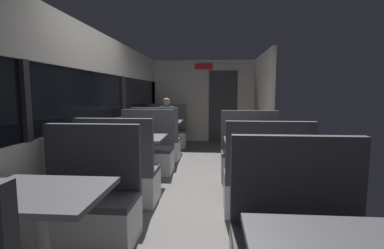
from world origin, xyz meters
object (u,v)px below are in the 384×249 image
at_px(bench_near_window_facing_entry, 87,207).
at_px(dining_table_far_window, 163,125).
at_px(bench_rear_aisle_facing_end, 266,186).
at_px(bench_far_window_facing_entry, 168,134).
at_px(seated_passenger, 167,126).
at_px(dining_table_mid_window, 135,143).
at_px(dining_table_rear_aisle, 257,148).
at_px(coffee_cup_primary, 167,119).
at_px(bench_mid_window_facing_entry, 146,154).
at_px(bench_rear_aisle_facing_entry, 250,158).
at_px(bench_mid_window_facing_end, 120,177).
at_px(bench_far_window_facing_end, 157,144).
at_px(dining_table_near_window, 40,205).

distance_m(bench_near_window_facing_entry, dining_table_far_window, 3.96).
distance_m(dining_table_far_window, bench_rear_aisle_facing_end, 3.70).
bearing_deg(bench_rear_aisle_facing_end, bench_far_window_facing_entry, 114.53).
bearing_deg(seated_passenger, bench_near_window_facing_entry, -90.00).
relative_size(dining_table_mid_window, dining_table_far_window, 1.00).
bearing_deg(dining_table_rear_aisle, coffee_cup_primary, 123.30).
bearing_deg(dining_table_far_window, dining_table_mid_window, -90.00).
bearing_deg(dining_table_rear_aisle, bench_near_window_facing_entry, -141.48).
bearing_deg(bench_mid_window_facing_entry, bench_near_window_facing_entry, -90.00).
relative_size(bench_near_window_facing_entry, bench_rear_aisle_facing_entry, 1.00).
bearing_deg(coffee_cup_primary, bench_rear_aisle_facing_end, -62.71).
height_order(bench_near_window_facing_entry, bench_mid_window_facing_entry, same).
height_order(dining_table_far_window, bench_rear_aisle_facing_end, bench_rear_aisle_facing_end).
height_order(dining_table_mid_window, bench_rear_aisle_facing_entry, bench_rear_aisle_facing_entry).
relative_size(bench_mid_window_facing_end, seated_passenger, 0.87).
bearing_deg(dining_table_rear_aisle, bench_far_window_facing_end, 134.45).
xyz_separation_m(dining_table_mid_window, bench_mid_window_facing_end, (0.00, -0.70, -0.31)).
relative_size(dining_table_far_window, dining_table_rear_aisle, 1.00).
relative_size(bench_far_window_facing_entry, bench_rear_aisle_facing_end, 1.00).
xyz_separation_m(bench_mid_window_facing_end, dining_table_rear_aisle, (1.79, 0.50, 0.31)).
bearing_deg(dining_table_rear_aisle, bench_far_window_facing_entry, 119.04).
bearing_deg(bench_mid_window_facing_end, bench_rear_aisle_facing_end, -6.38).
height_order(bench_mid_window_facing_entry, seated_passenger, seated_passenger).
bearing_deg(dining_table_far_window, bench_far_window_facing_end, -90.00).
bearing_deg(bench_mid_window_facing_entry, dining_table_mid_window, -90.00).
xyz_separation_m(bench_mid_window_facing_end, seated_passenger, (0.00, 3.65, 0.21)).
distance_m(bench_near_window_facing_entry, bench_far_window_facing_entry, 4.65).
relative_size(bench_rear_aisle_facing_entry, seated_passenger, 0.87).
relative_size(dining_table_mid_window, coffee_cup_primary, 10.00).
bearing_deg(bench_rear_aisle_facing_entry, dining_table_far_window, 134.45).
height_order(bench_mid_window_facing_end, bench_rear_aisle_facing_entry, same).
distance_m(bench_near_window_facing_entry, dining_table_rear_aisle, 2.31).
distance_m(bench_far_window_facing_end, seated_passenger, 1.34).
xyz_separation_m(bench_near_window_facing_entry, bench_rear_aisle_facing_end, (1.79, 0.73, 0.00)).
distance_m(bench_far_window_facing_end, bench_far_window_facing_entry, 1.40).
bearing_deg(bench_far_window_facing_entry, coffee_cup_primary, -80.79).
bearing_deg(bench_near_window_facing_entry, dining_table_mid_window, 90.00).
relative_size(bench_mid_window_facing_end, bench_rear_aisle_facing_entry, 1.00).
bearing_deg(coffee_cup_primary, seated_passenger, 100.32).
distance_m(bench_near_window_facing_entry, bench_mid_window_facing_end, 0.93).
bearing_deg(bench_near_window_facing_entry, seated_passenger, 90.00).
bearing_deg(bench_near_window_facing_entry, bench_far_window_facing_entry, 90.00).
distance_m(dining_table_near_window, bench_far_window_facing_entry, 5.36).
xyz_separation_m(bench_mid_window_facing_entry, bench_rear_aisle_facing_entry, (1.79, -0.20, 0.00)).
xyz_separation_m(bench_far_window_facing_end, bench_far_window_facing_entry, (0.00, 1.40, 0.00)).
bearing_deg(bench_near_window_facing_entry, bench_mid_window_facing_end, 90.00).
bearing_deg(dining_table_mid_window, bench_near_window_facing_entry, -90.00).
relative_size(dining_table_far_window, bench_rear_aisle_facing_entry, 0.82).
height_order(dining_table_far_window, bench_far_window_facing_end, bench_far_window_facing_end).
bearing_deg(bench_near_window_facing_entry, bench_rear_aisle_facing_end, 22.06).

